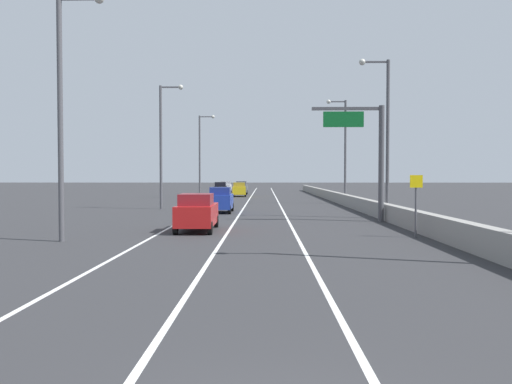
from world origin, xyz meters
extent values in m
plane|color=#2D2D30|center=(0.00, 64.00, 0.00)|extent=(320.00, 320.00, 0.00)
cube|color=silver|center=(-5.50, 55.00, 0.00)|extent=(0.16, 130.00, 0.00)
cube|color=silver|center=(-2.00, 55.00, 0.00)|extent=(0.16, 130.00, 0.00)
cube|color=silver|center=(1.50, 55.00, 0.00)|extent=(0.16, 130.00, 0.00)
cube|color=gray|center=(8.08, 40.00, 0.55)|extent=(0.60, 120.00, 1.10)
cylinder|color=#47474C|center=(7.48, 28.03, 3.75)|extent=(0.36, 0.36, 7.50)
cube|color=#47474C|center=(5.23, 28.03, 7.30)|extent=(4.50, 0.20, 0.20)
cube|color=#0C5923|center=(5.00, 27.91, 6.60)|extent=(2.60, 0.10, 1.00)
cylinder|color=#4C4C51|center=(7.18, 19.39, 1.20)|extent=(0.10, 0.10, 2.40)
cube|color=yellow|center=(7.18, 19.35, 2.70)|extent=(0.60, 0.04, 0.60)
cylinder|color=#4C4C51|center=(8.48, 30.55, 5.49)|extent=(0.24, 0.24, 10.99)
cube|color=#4C4C51|center=(7.58, 30.55, 10.84)|extent=(1.80, 0.12, 0.12)
sphere|color=beige|center=(6.68, 30.55, 10.84)|extent=(0.44, 0.44, 0.44)
cylinder|color=#4C4C51|center=(8.52, 49.44, 5.49)|extent=(0.24, 0.24, 10.99)
cube|color=#4C4C51|center=(7.62, 49.44, 10.84)|extent=(1.80, 0.12, 0.12)
sphere|color=beige|center=(6.72, 49.44, 10.84)|extent=(0.44, 0.44, 0.44)
cylinder|color=#4C4C51|center=(-9.23, 17.66, 5.49)|extent=(0.24, 0.24, 10.99)
cylinder|color=#4C4C51|center=(-9.32, 40.33, 5.49)|extent=(0.24, 0.24, 10.99)
cube|color=#4C4C51|center=(-8.42, 40.33, 10.84)|extent=(1.80, 0.12, 0.12)
sphere|color=beige|center=(-7.52, 40.33, 10.84)|extent=(0.44, 0.44, 0.44)
cylinder|color=#4C4C51|center=(-8.73, 63.00, 5.49)|extent=(0.24, 0.24, 10.99)
cube|color=#4C4C51|center=(-7.83, 63.00, 10.84)|extent=(1.80, 0.12, 0.12)
sphere|color=beige|center=(-6.93, 63.00, 10.84)|extent=(0.44, 0.44, 0.44)
cube|color=slate|center=(-3.77, 76.67, 0.93)|extent=(1.84, 4.28, 1.19)
cube|color=#4D505A|center=(-3.77, 76.24, 1.83)|extent=(1.61, 1.93, 0.60)
cylinder|color=black|center=(-4.60, 78.35, 0.34)|extent=(0.22, 0.68, 0.68)
cylinder|color=black|center=(-2.95, 78.36, 0.34)|extent=(0.22, 0.68, 0.68)
cylinder|color=black|center=(-4.59, 74.98, 0.34)|extent=(0.22, 0.68, 0.68)
cylinder|color=black|center=(-2.93, 74.99, 0.34)|extent=(0.22, 0.68, 0.68)
cube|color=gold|center=(-3.70, 68.14, 0.89)|extent=(2.04, 4.63, 1.10)
cube|color=olive|center=(-3.68, 67.68, 1.74)|extent=(1.73, 2.11, 0.60)
cylinder|color=black|center=(-4.63, 69.93, 0.34)|extent=(0.25, 0.69, 0.68)
cylinder|color=black|center=(-2.91, 70.00, 0.34)|extent=(0.25, 0.69, 0.68)
cylinder|color=black|center=(-4.49, 66.28, 0.34)|extent=(0.25, 0.69, 0.68)
cylinder|color=black|center=(-2.78, 66.34, 0.34)|extent=(0.25, 0.69, 0.68)
cube|color=white|center=(-6.78, 83.47, 0.90)|extent=(1.79, 4.21, 1.13)
cube|color=#96969E|center=(-6.77, 83.06, 1.77)|extent=(1.56, 1.90, 0.60)
cylinder|color=black|center=(-7.58, 85.11, 0.34)|extent=(0.23, 0.68, 0.68)
cylinder|color=black|center=(-5.99, 85.13, 0.34)|extent=(0.23, 0.68, 0.68)
cylinder|color=black|center=(-7.56, 81.82, 0.34)|extent=(0.23, 0.68, 0.68)
cylinder|color=black|center=(-5.97, 81.84, 0.34)|extent=(0.23, 0.68, 0.68)
cube|color=black|center=(-6.78, 72.67, 0.88)|extent=(2.01, 4.84, 1.09)
cube|color=black|center=(-6.76, 72.19, 1.73)|extent=(1.69, 2.21, 0.60)
cylinder|color=black|center=(-7.69, 74.57, 0.34)|extent=(0.25, 0.69, 0.68)
cylinder|color=black|center=(-6.02, 74.64, 0.34)|extent=(0.25, 0.69, 0.68)
cylinder|color=black|center=(-7.54, 70.70, 0.34)|extent=(0.25, 0.69, 0.68)
cylinder|color=black|center=(-5.87, 70.77, 0.34)|extent=(0.25, 0.69, 0.68)
cube|color=#1E389E|center=(-3.59, 35.92, 0.90)|extent=(1.79, 4.12, 1.13)
cube|color=navy|center=(-3.59, 35.51, 1.77)|extent=(1.57, 1.86, 0.60)
cylinder|color=black|center=(-4.39, 37.52, 0.34)|extent=(0.22, 0.68, 0.68)
cylinder|color=black|center=(-2.77, 37.52, 0.34)|extent=(0.22, 0.68, 0.68)
cylinder|color=black|center=(-4.40, 34.32, 0.34)|extent=(0.22, 0.68, 0.68)
cylinder|color=black|center=(-2.79, 34.31, 0.34)|extent=(0.22, 0.68, 0.68)
cube|color=red|center=(-3.70, 22.26, 0.88)|extent=(1.95, 4.67, 1.07)
cube|color=maroon|center=(-3.69, 21.80, 1.71)|extent=(1.69, 2.11, 0.60)
cylinder|color=black|center=(-4.59, 24.13, 0.34)|extent=(0.23, 0.68, 0.68)
cylinder|color=black|center=(-2.85, 24.15, 0.34)|extent=(0.23, 0.68, 0.68)
cylinder|color=black|center=(-4.55, 20.38, 0.34)|extent=(0.23, 0.68, 0.68)
cylinder|color=black|center=(-2.81, 20.40, 0.34)|extent=(0.23, 0.68, 0.68)
camera|label=1|loc=(-0.07, -5.18, 2.96)|focal=35.91mm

